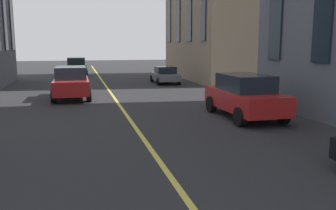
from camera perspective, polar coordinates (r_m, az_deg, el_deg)
The scene contains 5 objects.
lane_centre_line at distance 17.63m, azimuth -7.19°, elevation -0.76°, with size 80.00×0.16×0.01m.
car_red_trailing at distance 21.87m, azimuth -15.13°, elevation 3.52°, with size 4.70×2.14×1.88m.
car_green_far at distance 38.18m, azimuth -14.37°, elevation 5.96°, with size 4.70×2.14×1.88m.
car_red_mid at distance 15.82m, azimuth 12.11°, elevation 1.47°, with size 4.70×2.14×1.88m.
car_grey_parked_a at distance 29.64m, azimuth -0.48°, elevation 4.80°, with size 3.90×1.89×1.40m.
Camera 1 is at (2.77, 2.05, 3.11)m, focal length 38.31 mm.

